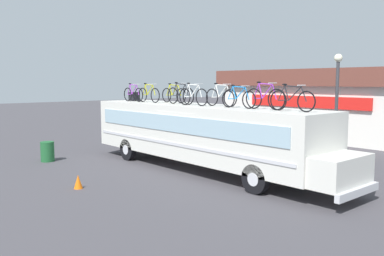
{
  "coord_description": "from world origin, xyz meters",
  "views": [
    {
      "loc": [
        12.7,
        -11.38,
        3.7
      ],
      "look_at": [
        -0.37,
        0.0,
        1.73
      ],
      "focal_mm": 38.42,
      "sensor_mm": 36.0,
      "label": 1
    }
  ],
  "objects_px": {
    "rooftop_bicycle_1": "(133,94)",
    "rooftop_bicycle_2": "(149,94)",
    "rooftop_bicycle_9": "(292,100)",
    "bus": "(201,132)",
    "rooftop_bicycle_6": "(221,97)",
    "rooftop_bicycle_5": "(193,96)",
    "luggage_bag_1": "(134,96)",
    "rooftop_bicycle_4": "(180,95)",
    "street_lamp": "(337,96)",
    "rooftop_bicycle_3": "(174,95)",
    "traffic_cone": "(78,182)",
    "rooftop_bicycle_8": "(265,98)",
    "trash_bin": "(47,152)",
    "rooftop_bicycle_7": "(238,98)"
  },
  "relations": [
    {
      "from": "rooftop_bicycle_1",
      "to": "rooftop_bicycle_2",
      "type": "xyz_separation_m",
      "value": [
        1.18,
        0.09,
        0.0
      ]
    },
    {
      "from": "rooftop_bicycle_9",
      "to": "bus",
      "type": "bearing_deg",
      "value": 178.8
    },
    {
      "from": "bus",
      "to": "rooftop_bicycle_6",
      "type": "distance_m",
      "value": 1.86
    },
    {
      "from": "rooftop_bicycle_1",
      "to": "rooftop_bicycle_5",
      "type": "bearing_deg",
      "value": -0.39
    },
    {
      "from": "luggage_bag_1",
      "to": "rooftop_bicycle_4",
      "type": "distance_m",
      "value": 4.02
    },
    {
      "from": "rooftop_bicycle_1",
      "to": "rooftop_bicycle_5",
      "type": "xyz_separation_m",
      "value": [
        4.47,
        -0.03,
        0.01
      ]
    },
    {
      "from": "street_lamp",
      "to": "rooftop_bicycle_3",
      "type": "bearing_deg",
      "value": -140.19
    },
    {
      "from": "rooftop_bicycle_9",
      "to": "rooftop_bicycle_6",
      "type": "bearing_deg",
      "value": 177.77
    },
    {
      "from": "rooftop_bicycle_4",
      "to": "traffic_cone",
      "type": "relative_size",
      "value": 3.66
    },
    {
      "from": "luggage_bag_1",
      "to": "rooftop_bicycle_1",
      "type": "distance_m",
      "value": 0.79
    },
    {
      "from": "rooftop_bicycle_1",
      "to": "rooftop_bicycle_5",
      "type": "height_order",
      "value": "rooftop_bicycle_5"
    },
    {
      "from": "rooftop_bicycle_5",
      "to": "rooftop_bicycle_8",
      "type": "relative_size",
      "value": 1.0
    },
    {
      "from": "rooftop_bicycle_1",
      "to": "rooftop_bicycle_8",
      "type": "bearing_deg",
      "value": 2.17
    },
    {
      "from": "bus",
      "to": "rooftop_bicycle_6",
      "type": "xyz_separation_m",
      "value": [
        1.09,
        0.04,
        1.51
      ]
    },
    {
      "from": "rooftop_bicycle_9",
      "to": "rooftop_bicycle_4",
      "type": "bearing_deg",
      "value": -179.22
    },
    {
      "from": "rooftop_bicycle_6",
      "to": "rooftop_bicycle_9",
      "type": "distance_m",
      "value": 3.41
    },
    {
      "from": "rooftop_bicycle_3",
      "to": "rooftop_bicycle_6",
      "type": "xyz_separation_m",
      "value": [
        3.41,
        -0.35,
        0.01
      ]
    },
    {
      "from": "rooftop_bicycle_9",
      "to": "rooftop_bicycle_1",
      "type": "bearing_deg",
      "value": -178.25
    },
    {
      "from": "rooftop_bicycle_3",
      "to": "rooftop_bicycle_9",
      "type": "bearing_deg",
      "value": -4.05
    },
    {
      "from": "luggage_bag_1",
      "to": "traffic_cone",
      "type": "bearing_deg",
      "value": -49.4
    },
    {
      "from": "bus",
      "to": "trash_bin",
      "type": "xyz_separation_m",
      "value": [
        -6.1,
        -4.1,
        -1.14
      ]
    },
    {
      "from": "rooftop_bicycle_7",
      "to": "trash_bin",
      "type": "height_order",
      "value": "rooftop_bicycle_7"
    },
    {
      "from": "rooftop_bicycle_3",
      "to": "rooftop_bicycle_6",
      "type": "bearing_deg",
      "value": -5.86
    },
    {
      "from": "street_lamp",
      "to": "rooftop_bicycle_4",
      "type": "bearing_deg",
      "value": -130.14
    },
    {
      "from": "rooftop_bicycle_1",
      "to": "rooftop_bicycle_2",
      "type": "height_order",
      "value": "rooftop_bicycle_2"
    },
    {
      "from": "rooftop_bicycle_2",
      "to": "rooftop_bicycle_1",
      "type": "bearing_deg",
      "value": -175.44
    },
    {
      "from": "bus",
      "to": "luggage_bag_1",
      "type": "height_order",
      "value": "luggage_bag_1"
    },
    {
      "from": "rooftop_bicycle_2",
      "to": "rooftop_bicycle_9",
      "type": "relative_size",
      "value": 0.95
    },
    {
      "from": "traffic_cone",
      "to": "rooftop_bicycle_2",
      "type": "bearing_deg",
      "value": 119.08
    },
    {
      "from": "rooftop_bicycle_3",
      "to": "rooftop_bicycle_4",
      "type": "distance_m",
      "value": 1.3
    },
    {
      "from": "rooftop_bicycle_8",
      "to": "traffic_cone",
      "type": "xyz_separation_m",
      "value": [
        -3.96,
        -5.15,
        -2.89
      ]
    },
    {
      "from": "rooftop_bicycle_7",
      "to": "street_lamp",
      "type": "relative_size",
      "value": 0.34
    },
    {
      "from": "rooftop_bicycle_4",
      "to": "rooftop_bicycle_6",
      "type": "distance_m",
      "value": 2.25
    },
    {
      "from": "trash_bin",
      "to": "traffic_cone",
      "type": "bearing_deg",
      "value": -11.48
    },
    {
      "from": "rooftop_bicycle_6",
      "to": "luggage_bag_1",
      "type": "bearing_deg",
      "value": 179.52
    },
    {
      "from": "luggage_bag_1",
      "to": "bus",
      "type": "bearing_deg",
      "value": -1.02
    },
    {
      "from": "rooftop_bicycle_8",
      "to": "luggage_bag_1",
      "type": "bearing_deg",
      "value": 178.91
    },
    {
      "from": "rooftop_bicycle_2",
      "to": "rooftop_bicycle_6",
      "type": "height_order",
      "value": "rooftop_bicycle_6"
    },
    {
      "from": "luggage_bag_1",
      "to": "trash_bin",
      "type": "relative_size",
      "value": 0.49
    },
    {
      "from": "rooftop_bicycle_2",
      "to": "rooftop_bicycle_7",
      "type": "bearing_deg",
      "value": 0.66
    },
    {
      "from": "rooftop_bicycle_9",
      "to": "street_lamp",
      "type": "bearing_deg",
      "value": 104.21
    },
    {
      "from": "rooftop_bicycle_4",
      "to": "rooftop_bicycle_7",
      "type": "distance_m",
      "value": 3.39
    },
    {
      "from": "rooftop_bicycle_5",
      "to": "rooftop_bicycle_7",
      "type": "relative_size",
      "value": 1.04
    },
    {
      "from": "rooftop_bicycle_4",
      "to": "rooftop_bicycle_5",
      "type": "distance_m",
      "value": 1.11
    },
    {
      "from": "luggage_bag_1",
      "to": "rooftop_bicycle_8",
      "type": "bearing_deg",
      "value": -1.09
    },
    {
      "from": "rooftop_bicycle_5",
      "to": "rooftop_bicycle_9",
      "type": "relative_size",
      "value": 0.98
    },
    {
      "from": "rooftop_bicycle_1",
      "to": "luggage_bag_1",
      "type": "bearing_deg",
      "value": 143.28
    },
    {
      "from": "rooftop_bicycle_6",
      "to": "rooftop_bicycle_8",
      "type": "distance_m",
      "value": 2.27
    },
    {
      "from": "rooftop_bicycle_7",
      "to": "rooftop_bicycle_8",
      "type": "xyz_separation_m",
      "value": [
        1.12,
        0.14,
        0.04
      ]
    },
    {
      "from": "traffic_cone",
      "to": "street_lamp",
      "type": "distance_m",
      "value": 11.27
    }
  ]
}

